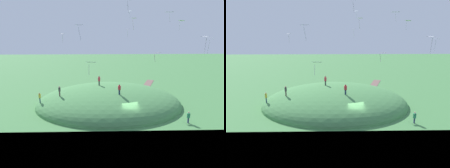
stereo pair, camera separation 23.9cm
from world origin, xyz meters
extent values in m
plane|color=#458145|center=(0.00, 0.00, 0.00)|extent=(160.00, 160.00, 0.00)
ellipsoid|color=#498849|center=(7.12, 3.07, 0.00)|extent=(21.61, 26.01, 6.59)
cube|color=brown|center=(20.28, -6.13, 0.02)|extent=(11.97, 5.53, 0.04)
cube|color=#363C37|center=(8.46, 4.84, 3.66)|extent=(0.16, 0.25, 0.85)
cylinder|color=#D23741|center=(8.46, 4.84, 4.42)|extent=(0.49, 0.49, 0.67)
sphere|color=#99735D|center=(8.46, 4.84, 4.88)|extent=(0.25, 0.25, 0.25)
cube|color=#23344C|center=(3.19, 1.45, 3.45)|extent=(0.18, 0.27, 0.82)
cylinder|color=red|center=(3.19, 1.45, 4.18)|extent=(0.54, 0.54, 0.65)
sphere|color=brown|center=(3.19, 1.45, 4.62)|extent=(0.24, 0.24, 0.24)
cube|color=#1E384C|center=(4.68, 14.74, 1.68)|extent=(0.22, 0.22, 0.86)
cylinder|color=gold|center=(4.68, 14.74, 2.45)|extent=(0.51, 0.51, 0.68)
sphere|color=tan|center=(4.68, 14.74, 2.92)|extent=(0.26, 0.26, 0.26)
cube|color=brown|center=(4.60, 11.37, 2.84)|extent=(0.17, 0.22, 0.84)
cylinder|color=#43413E|center=(4.60, 11.37, 3.59)|extent=(0.46, 0.46, 0.66)
sphere|color=#D4A884|center=(4.60, 11.37, 4.05)|extent=(0.25, 0.25, 0.25)
cube|color=#232A4A|center=(-1.57, -8.44, 0.42)|extent=(0.26, 0.15, 0.84)
cylinder|color=#30915E|center=(-1.57, -8.44, 1.17)|extent=(0.48, 0.48, 0.66)
sphere|color=beige|center=(-1.57, -8.44, 1.63)|extent=(0.25, 0.25, 0.25)
cube|color=white|center=(5.07, -0.88, 15.08)|extent=(0.56, 0.77, 0.09)
cylinder|color=white|center=(5.19, -0.79, 14.08)|extent=(0.18, 0.22, 1.61)
cube|color=white|center=(-5.45, 5.40, 9.74)|extent=(0.93, 1.26, 0.19)
cylinder|color=white|center=(-5.48, 5.69, 8.81)|extent=(0.18, 0.07, 1.28)
cylinder|color=white|center=(-5.90, 1.13, 16.01)|extent=(0.09, 0.19, 1.22)
cube|color=white|center=(13.28, -1.02, 16.55)|extent=(0.76, 0.83, 0.13)
cylinder|color=white|center=(13.55, -1.08, 15.85)|extent=(0.14, 0.13, 1.06)
cube|color=white|center=(12.61, -0.61, 13.20)|extent=(0.54, 0.75, 0.03)
cylinder|color=white|center=(12.49, -0.58, 12.35)|extent=(0.04, 0.11, 1.34)
cube|color=white|center=(9.27, -9.85, 14.75)|extent=(1.24, 1.23, 0.17)
cylinder|color=white|center=(9.45, -9.63, 13.75)|extent=(0.25, 0.09, 1.48)
cube|color=white|center=(-8.16, 6.45, 14.10)|extent=(0.80, 0.96, 0.05)
cylinder|color=white|center=(-8.37, 6.39, 13.20)|extent=(0.06, 0.24, 1.37)
cube|color=white|center=(0.95, -5.37, 15.82)|extent=(1.00, 1.29, 0.03)
cylinder|color=white|center=(0.89, -5.47, 14.99)|extent=(0.10, 0.14, 1.07)
cube|color=white|center=(-0.75, -10.80, 12.26)|extent=(1.05, 1.11, 0.05)
cylinder|color=white|center=(-0.84, -10.70, 11.10)|extent=(0.05, 0.19, 1.85)
cube|color=white|center=(-5.89, -7.97, 12.77)|extent=(0.95, 0.90, 0.05)
cylinder|color=white|center=(-5.80, -8.14, 11.65)|extent=(0.20, 0.07, 1.85)
cube|color=white|center=(-6.21, -2.40, 10.94)|extent=(0.69, 0.83, 0.09)
cylinder|color=white|center=(-6.01, -2.12, 10.29)|extent=(0.09, 0.14, 0.95)
cube|color=white|center=(5.86, 10.68, 12.63)|extent=(0.61, 0.72, 0.04)
cylinder|color=white|center=(6.12, 10.67, 11.82)|extent=(0.12, 0.06, 1.31)
camera|label=1|loc=(-33.86, 3.76, 14.24)|focal=38.24mm
camera|label=2|loc=(-33.86, 3.52, 14.24)|focal=38.24mm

